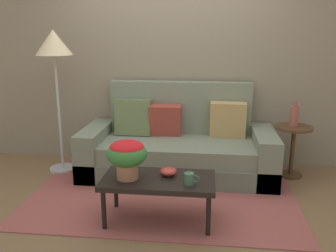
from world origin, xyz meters
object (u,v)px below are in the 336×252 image
at_px(floor_lamp, 54,52).
at_px(potted_plant, 127,154).
at_px(coffee_table, 158,183).
at_px(snack_bowl, 168,171).
at_px(couch, 178,147).
at_px(table_vase, 294,116).
at_px(side_table, 293,142).
at_px(coffee_mug, 189,179).

bearing_deg(floor_lamp, potted_plant, -46.47).
xyz_separation_m(coffee_table, snack_bowl, (0.08, 0.07, 0.08)).
relative_size(couch, potted_plant, 6.41).
distance_m(potted_plant, table_vase, 2.07).
bearing_deg(potted_plant, floor_lamp, 133.53).
bearing_deg(side_table, floor_lamp, -177.55).
bearing_deg(snack_bowl, potted_plant, -163.34).
height_order(couch, coffee_mug, couch).
bearing_deg(snack_bowl, table_vase, 41.30).
relative_size(floor_lamp, snack_bowl, 11.30).
bearing_deg(table_vase, snack_bowl, -138.70).
bearing_deg(floor_lamp, snack_bowl, -35.89).
relative_size(coffee_table, potted_plant, 2.84).
height_order(coffee_table, coffee_mug, coffee_mug).
height_order(side_table, potted_plant, potted_plant).
height_order(side_table, floor_lamp, floor_lamp).
height_order(couch, side_table, couch).
distance_m(side_table, snack_bowl, 1.74).
xyz_separation_m(floor_lamp, table_vase, (2.72, 0.12, -0.70)).
bearing_deg(coffee_table, couch, 86.61).
bearing_deg(side_table, couch, -178.15).
distance_m(couch, floor_lamp, 1.79).
distance_m(couch, coffee_mug, 1.29).
xyz_separation_m(snack_bowl, table_vase, (1.31, 1.15, 0.27)).
distance_m(floor_lamp, snack_bowl, 2.00).
xyz_separation_m(side_table, floor_lamp, (-2.73, -0.12, 1.01)).
bearing_deg(potted_plant, table_vase, 37.14).
height_order(potted_plant, table_vase, table_vase).
height_order(coffee_table, side_table, side_table).
relative_size(side_table, coffee_mug, 4.62).
xyz_separation_m(coffee_mug, table_vase, (1.11, 1.31, 0.26)).
distance_m(coffee_mug, snack_bowl, 0.26).
bearing_deg(coffee_table, potted_plant, -172.13).
distance_m(coffee_table, side_table, 1.85).
bearing_deg(coffee_table, table_vase, 41.21).
height_order(coffee_table, snack_bowl, snack_bowl).
bearing_deg(side_table, coffee_table, -139.14).
relative_size(potted_plant, table_vase, 1.16).
bearing_deg(side_table, potted_plant, -143.16).
bearing_deg(coffee_table, side_table, 40.86).
bearing_deg(couch, coffee_mug, -80.77).
relative_size(snack_bowl, table_vase, 0.50).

